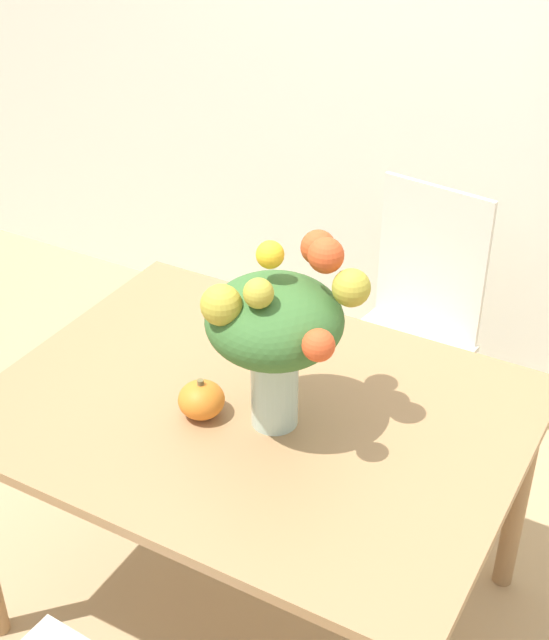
% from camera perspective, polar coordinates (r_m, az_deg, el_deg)
% --- Properties ---
extents(ground_plane, '(12.00, 12.00, 0.00)m').
position_cam_1_polar(ground_plane, '(2.84, -1.05, -17.67)').
color(ground_plane, tan).
extents(wall_back, '(8.00, 0.06, 2.70)m').
position_cam_1_polar(wall_back, '(3.33, 12.61, 17.33)').
color(wall_back, silver).
rests_on(wall_back, ground_plane).
extents(dining_table, '(1.36, 1.02, 0.76)m').
position_cam_1_polar(dining_table, '(2.37, -1.21, -7.26)').
color(dining_table, '#9E754C').
rests_on(dining_table, ground_plane).
extents(flower_vase, '(0.37, 0.35, 0.50)m').
position_cam_1_polar(flower_vase, '(2.09, 0.17, -0.42)').
color(flower_vase, '#B2CCBC').
rests_on(flower_vase, dining_table).
extents(pumpkin, '(0.12, 0.12, 0.11)m').
position_cam_1_polar(pumpkin, '(2.26, -4.70, -5.10)').
color(pumpkin, orange).
rests_on(pumpkin, dining_table).
extents(dining_chair_near_window, '(0.47, 0.47, 1.00)m').
position_cam_1_polar(dining_chair_near_window, '(3.10, 8.61, -0.65)').
color(dining_chair_near_window, silver).
rests_on(dining_chair_near_window, ground_plane).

